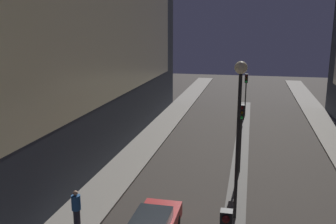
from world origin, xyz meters
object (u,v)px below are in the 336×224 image
at_px(pedestrian_on_left_sidewalk, 76,207).
at_px(street_lamp, 239,108).
at_px(traffic_light_mid, 241,123).
at_px(traffic_light_far, 246,85).

bearing_deg(pedestrian_on_left_sidewalk, street_lamp, 18.63).
height_order(street_lamp, pedestrian_on_left_sidewalk, street_lamp).
bearing_deg(traffic_light_mid, street_lamp, -90.00).
relative_size(street_lamp, pedestrian_on_left_sidewalk, 4.36).
bearing_deg(pedestrian_on_left_sidewalk, traffic_light_far, 73.51).
distance_m(traffic_light_far, street_lamp, 21.50).
bearing_deg(traffic_light_far, street_lamp, -90.00).
relative_size(traffic_light_mid, traffic_light_far, 1.00).
height_order(traffic_light_mid, street_lamp, street_lamp).
xyz_separation_m(traffic_light_mid, pedestrian_on_left_sidewalk, (-7.03, -8.32, -2.26)).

